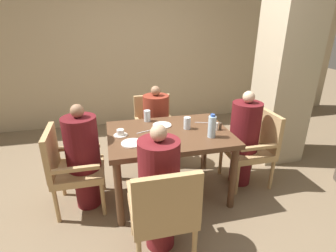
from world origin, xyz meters
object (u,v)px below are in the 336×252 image
glass_tall_near (187,123)px  chair_left_side (70,166)px  diner_in_right_chair (244,138)px  chair_far_side (154,126)px  chair_right_side (254,145)px  plate_main_right (159,140)px  chair_near_corner (163,209)px  glass_tall_mid (147,116)px  diner_in_left_chair (83,156)px  teacup_with_saucer (120,133)px  diner_in_near_chair (159,188)px  plate_main_left (162,125)px  plate_dessert_center (132,143)px  diner_in_far_chair (156,125)px  water_bottle (212,126)px

glass_tall_near → chair_left_side: bearing=-177.8°
glass_tall_near → diner_in_right_chair: bearing=-4.0°
chair_far_side → chair_right_side: same height
chair_right_side → plate_main_right: (-1.12, -0.16, 0.26)m
plate_main_right → diner_in_right_chair: bearing=9.3°
chair_far_side → chair_near_corner: size_ratio=1.00×
chair_near_corner → plate_main_right: (0.11, 0.66, 0.26)m
glass_tall_mid → chair_near_corner: bearing=-94.0°
chair_far_side → diner_in_left_chair: bearing=-136.1°
chair_near_corner → teacup_with_saucer: bearing=105.5°
plate_main_right → diner_in_near_chair: bearing=-101.9°
chair_left_side → glass_tall_near: bearing=2.2°
plate_main_left → plate_dessert_center: bearing=-134.7°
chair_left_side → chair_near_corner: size_ratio=1.00×
diner_in_far_chair → chair_right_side: bearing=-34.8°
diner_in_far_chair → water_bottle: diner_in_far_chair is taller
diner_in_left_chair → chair_far_side: bearing=43.9°
teacup_with_saucer → chair_near_corner: bearing=-74.5°
chair_right_side → teacup_with_saucer: (-1.47, 0.04, 0.28)m
chair_left_side → chair_right_side: bearing=0.0°
chair_near_corner → water_bottle: 0.94m
plate_main_left → chair_far_side: bearing=87.2°
plate_main_left → diner_in_far_chair: bearing=86.4°
glass_tall_near → plate_dessert_center: bearing=-159.6°
chair_left_side → diner_in_near_chair: (0.74, -0.69, 0.09)m
diner_in_right_chair → glass_tall_mid: (-1.02, 0.36, 0.22)m
chair_far_side → glass_tall_near: 0.86m
plate_main_right → teacup_with_saucer: (-0.35, 0.20, 0.02)m
chair_left_side → plate_dessert_center: 0.67m
diner_in_left_chair → glass_tall_mid: size_ratio=8.58×
glass_tall_mid → diner_in_near_chair: bearing=-94.5°
plate_main_left → diner_in_right_chair: bearing=-12.1°
water_bottle → chair_far_side: bearing=110.0°
diner_in_right_chair → plate_main_left: (-0.89, 0.19, 0.17)m
diner_in_far_chair → plate_main_right: bearing=-99.0°
diner_in_right_chair → plate_main_left: diner_in_right_chair is taller
water_bottle → glass_tall_near: 0.31m
plate_main_left → teacup_with_saucer: teacup_with_saucer is taller
chair_near_corner → plate_main_left: 1.07m
diner_in_right_chair → plate_dessert_center: 1.27m
teacup_with_saucer → water_bottle: water_bottle is taller
chair_left_side → diner_in_far_chair: size_ratio=0.82×
chair_right_side → plate_main_left: (-1.02, 0.19, 0.26)m
diner_in_left_chair → chair_far_side: 1.19m
chair_far_side → diner_in_right_chair: (0.85, -0.82, 0.09)m
chair_right_side → chair_far_side: bearing=140.3°
plate_main_right → teacup_with_saucer: size_ratio=1.50×
chair_right_side → chair_near_corner: bearing=-146.4°
diner_in_far_chair → chair_right_side: diner_in_far_chair is taller
diner_in_right_chair → water_bottle: (-0.48, -0.21, 0.27)m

